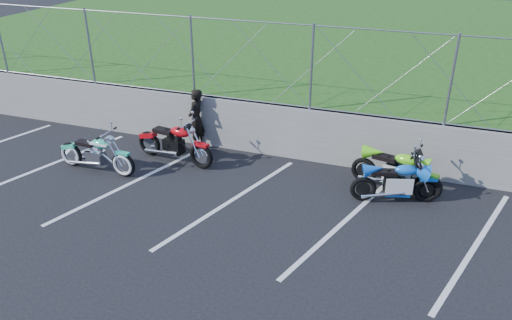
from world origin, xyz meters
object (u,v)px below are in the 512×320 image
(naked_orange, at_px, (175,144))
(sportbike_green, at_px, (397,172))
(sportbike_blue, at_px, (397,184))
(person_standing, at_px, (196,119))
(cruiser_turquoise, at_px, (97,155))

(naked_orange, relative_size, sportbike_green, 1.09)
(sportbike_blue, height_order, person_standing, person_standing)
(cruiser_turquoise, xyz_separation_m, naked_orange, (1.48, 1.05, 0.05))
(sportbike_green, bearing_deg, person_standing, -173.93)
(sportbike_green, distance_m, sportbike_blue, 0.45)
(naked_orange, relative_size, sportbike_blue, 1.20)
(sportbike_green, bearing_deg, cruiser_turquoise, -155.39)
(sportbike_blue, relative_size, person_standing, 1.16)
(naked_orange, relative_size, person_standing, 1.39)
(cruiser_turquoise, height_order, naked_orange, naked_orange)
(cruiser_turquoise, relative_size, sportbike_green, 1.05)
(sportbike_green, height_order, sportbike_blue, sportbike_green)
(naked_orange, xyz_separation_m, sportbike_green, (5.17, 0.33, -0.02))
(sportbike_blue, bearing_deg, naked_orange, 161.26)
(cruiser_turquoise, bearing_deg, person_standing, 53.22)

